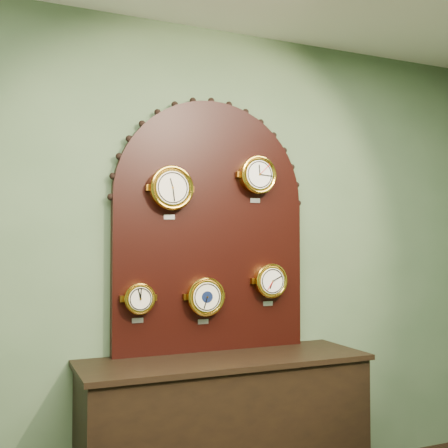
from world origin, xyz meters
name	(u,v)px	position (x,y,z in m)	size (l,w,h in m)	color
wall_back	(208,255)	(0.00, 2.50, 1.40)	(4.00, 4.00, 0.00)	#506948
shop_counter	(225,435)	(0.00, 2.23, 0.40)	(1.60, 0.50, 0.80)	black
display_board	(211,217)	(0.00, 2.45, 1.63)	(1.26, 0.06, 1.53)	black
roman_clock	(171,188)	(-0.27, 2.38, 1.79)	(0.26, 0.08, 0.31)	gold
arabic_clock	(257,175)	(0.28, 2.38, 1.89)	(0.24, 0.08, 0.29)	gold
hygrometer	(139,298)	(-0.46, 2.38, 1.16)	(0.18, 0.08, 0.23)	gold
barometer	(205,297)	(-0.06, 2.38, 1.16)	(0.23, 0.08, 0.28)	gold
tide_clock	(270,281)	(0.37, 2.38, 1.24)	(0.21, 0.08, 0.26)	gold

